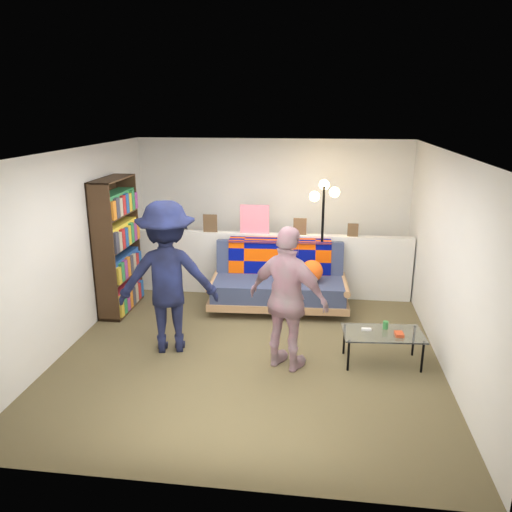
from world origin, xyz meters
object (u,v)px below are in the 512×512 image
Objects in this scene: person_left at (168,277)px; person_right at (288,300)px; bookshelf at (117,250)px; futon_sofa at (280,282)px; coffee_table at (383,335)px; floor_lamp at (323,218)px.

person_left is 1.49m from person_right.
bookshelf reaches higher than person_right.
person_left is (-1.23, -1.48, 0.53)m from futon_sofa.
person_right is at bearing -167.95° from coffee_table.
coffee_table is (1.33, -1.53, -0.04)m from futon_sofa.
coffee_table is 0.57× the size of person_right.
floor_lamp is 2.17m from person_right.
floor_lamp is at bearing 27.67° from futon_sofa.
person_left is at bearing 178.87° from coffee_table.
person_left reaches higher than person_right.
futon_sofa is 1.24× the size of person_right.
person_left is at bearing -45.79° from bookshelf.
coffee_table is at bearing -142.28° from person_right.
coffee_table is 2.62m from person_left.
person_left is at bearing -129.82° from futon_sofa.
futon_sofa is 1.10× the size of floor_lamp.
bookshelf is 2.04× the size of coffee_table.
bookshelf reaches higher than floor_lamp.
bookshelf is at bearing 162.15° from coffee_table.
floor_lamp is 1.12× the size of person_right.
person_right is at bearing -82.58° from futon_sofa.
coffee_table is 0.51× the size of floor_lamp.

